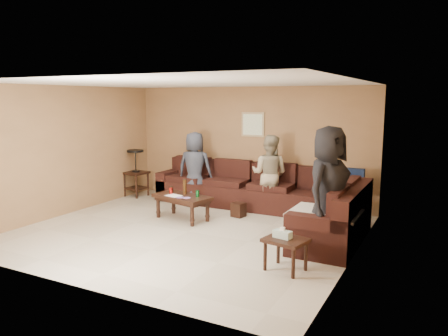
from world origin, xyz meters
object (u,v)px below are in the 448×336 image
object	(u,v)px
side_table_right	(285,242)
waste_bin	(238,210)
sectional_sofa	(266,200)
person_left	(195,168)
end_table_left	(136,172)
person_middle	(269,174)
coffee_table	(182,199)
person_right	(328,189)

from	to	relation	value
side_table_right	waste_bin	distance (m)	2.72
waste_bin	side_table_right	bearing A→B (deg)	-51.35
sectional_sofa	waste_bin	bearing A→B (deg)	-150.91
waste_bin	person_left	distance (m)	1.56
sectional_sofa	end_table_left	xyz separation A→B (m)	(-3.35, 0.27, 0.24)
waste_bin	person_left	bearing A→B (deg)	157.02
person_left	person_middle	size ratio (longest dim) A/B	1.00
sectional_sofa	side_table_right	size ratio (longest dim) A/B	7.68
person_middle	end_table_left	bearing A→B (deg)	-1.01
end_table_left	side_table_right	bearing A→B (deg)	-29.98
sectional_sofa	waste_bin	distance (m)	0.56
person_middle	sectional_sofa	bearing A→B (deg)	100.18
person_left	sectional_sofa	bearing A→B (deg)	158.32
coffee_table	person_right	bearing A→B (deg)	-8.67
person_left	waste_bin	bearing A→B (deg)	144.86
coffee_table	person_left	distance (m)	1.35
end_table_left	person_right	bearing A→B (deg)	-18.41
side_table_right	waste_bin	bearing A→B (deg)	128.65
person_middle	person_right	size ratio (longest dim) A/B	0.83
sectional_sofa	end_table_left	world-z (taller)	end_table_left
person_left	end_table_left	bearing A→B (deg)	-11.25
person_left	person_middle	bearing A→B (deg)	169.51
side_table_right	person_left	bearing A→B (deg)	138.34
sectional_sofa	coffee_table	xyz separation A→B (m)	(-1.32, -0.92, 0.07)
sectional_sofa	person_left	distance (m)	1.85
end_table_left	person_left	bearing A→B (deg)	0.91
side_table_right	waste_bin	xyz separation A→B (m)	(-1.69, 2.11, -0.25)
waste_bin	person_left	size ratio (longest dim) A/B	0.18
person_middle	person_right	xyz separation A→B (m)	(1.59, -1.69, 0.16)
end_table_left	person_right	size ratio (longest dim) A/B	0.58
waste_bin	person_middle	bearing A→B (deg)	57.42
end_table_left	person_middle	bearing A→B (deg)	1.30
end_table_left	person_left	world-z (taller)	person_left
sectional_sofa	person_left	world-z (taller)	person_left
end_table_left	waste_bin	bearing A→B (deg)	-10.38
sectional_sofa	person_left	size ratio (longest dim) A/B	3.00
coffee_table	end_table_left	xyz separation A→B (m)	(-2.03, 1.19, 0.17)
coffee_table	person_right	size ratio (longest dim) A/B	0.64
side_table_right	person_left	distance (m)	4.03
side_table_right	coffee_table	bearing A→B (deg)	150.26
sectional_sofa	end_table_left	distance (m)	3.37
sectional_sofa	coffee_table	distance (m)	1.61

